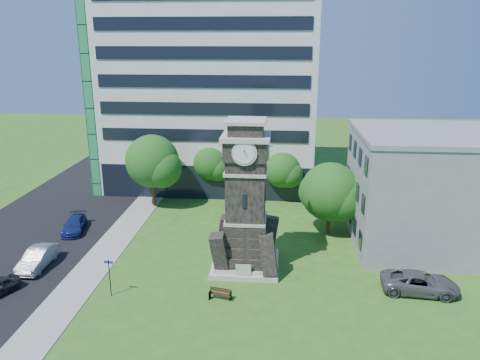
# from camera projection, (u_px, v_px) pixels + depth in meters

# --- Properties ---
(ground) EXTENTS (160.00, 160.00, 0.00)m
(ground) POSITION_uv_depth(u_px,v_px,m) (206.00, 276.00, 37.12)
(ground) COLOR #335A19
(ground) RESTS_ON ground
(sidewalk) EXTENTS (3.00, 70.00, 0.06)m
(sidewalk) POSITION_uv_depth(u_px,v_px,m) (112.00, 245.00, 42.66)
(sidewalk) COLOR gray
(sidewalk) RESTS_ON ground
(street) EXTENTS (14.00, 80.00, 0.02)m
(street) POSITION_uv_depth(u_px,v_px,m) (23.00, 242.00, 43.37)
(street) COLOR black
(street) RESTS_ON ground
(clock_tower) EXTENTS (5.40, 5.40, 12.22)m
(clock_tower) POSITION_uv_depth(u_px,v_px,m) (246.00, 206.00, 37.26)
(clock_tower) COLOR #BBB5A3
(clock_tower) RESTS_ON ground
(office_tall) EXTENTS (26.20, 15.11, 28.60)m
(office_tall) POSITION_uv_depth(u_px,v_px,m) (210.00, 71.00, 57.91)
(office_tall) COLOR white
(office_tall) RESTS_ON ground
(office_low) EXTENTS (15.20, 12.20, 10.40)m
(office_low) POSITION_uv_depth(u_px,v_px,m) (441.00, 189.00, 41.61)
(office_low) COLOR gray
(office_low) RESTS_ON ground
(car_street_mid) EXTENTS (1.71, 4.78, 1.57)m
(car_street_mid) POSITION_uv_depth(u_px,v_px,m) (38.00, 258.00, 38.35)
(car_street_mid) COLOR gray
(car_street_mid) RESTS_ON ground
(car_street_north) EXTENTS (2.79, 4.87, 1.33)m
(car_street_north) POSITION_uv_depth(u_px,v_px,m) (74.00, 225.00, 45.55)
(car_street_north) COLOR navy
(car_street_north) RESTS_ON ground
(car_east_lot) EXTENTS (5.80, 3.06, 1.56)m
(car_east_lot) POSITION_uv_depth(u_px,v_px,m) (420.00, 283.00, 34.50)
(car_east_lot) COLOR #57575C
(car_east_lot) RESTS_ON ground
(park_bench) EXTENTS (1.60, 0.43, 0.83)m
(park_bench) POSITION_uv_depth(u_px,v_px,m) (220.00, 293.00, 33.71)
(park_bench) COLOR black
(park_bench) RESTS_ON ground
(street_sign) EXTENTS (0.69, 0.07, 2.87)m
(street_sign) POSITION_uv_depth(u_px,v_px,m) (109.00, 273.00, 33.77)
(street_sign) COLOR black
(street_sign) RESTS_ON ground
(tree_nw) EXTENTS (6.42, 5.84, 8.14)m
(tree_nw) POSITION_uv_depth(u_px,v_px,m) (153.00, 163.00, 51.15)
(tree_nw) COLOR #332114
(tree_nw) RESTS_ON ground
(tree_nc) EXTENTS (4.94, 4.50, 6.48)m
(tree_nc) POSITION_uv_depth(u_px,v_px,m) (212.00, 163.00, 54.80)
(tree_nc) COLOR #332114
(tree_nc) RESTS_ON ground
(tree_ne) EXTENTS (4.56, 4.14, 5.82)m
(tree_ne) POSITION_uv_depth(u_px,v_px,m) (283.00, 171.00, 53.33)
(tree_ne) COLOR #332114
(tree_ne) RESTS_ON ground
(tree_east) EXTENTS (6.14, 5.58, 7.04)m
(tree_east) POSITION_uv_depth(u_px,v_px,m) (331.00, 193.00, 44.04)
(tree_east) COLOR #332114
(tree_east) RESTS_ON ground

